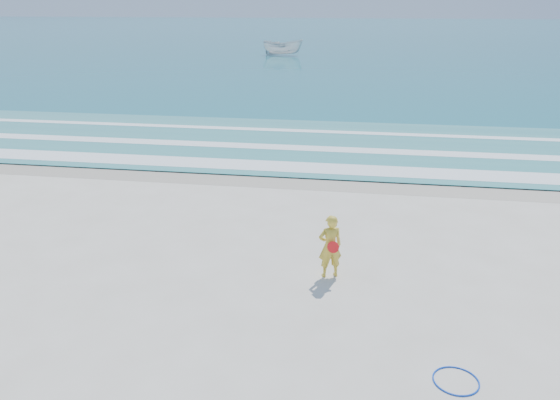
# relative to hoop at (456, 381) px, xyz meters

# --- Properties ---
(ground) EXTENTS (400.00, 400.00, 0.00)m
(ground) POSITION_rel_hoop_xyz_m (-4.29, 1.67, -0.01)
(ground) COLOR silver
(ground) RESTS_ON ground
(wet_sand) EXTENTS (400.00, 2.40, 0.00)m
(wet_sand) POSITION_rel_hoop_xyz_m (-4.29, 10.67, -0.01)
(wet_sand) COLOR #B2A893
(wet_sand) RESTS_ON ground
(ocean) EXTENTS (400.00, 190.00, 0.04)m
(ocean) POSITION_rel_hoop_xyz_m (-4.29, 106.67, 0.01)
(ocean) COLOR #19727F
(ocean) RESTS_ON ground
(shallow) EXTENTS (400.00, 10.00, 0.01)m
(shallow) POSITION_rel_hoop_xyz_m (-4.29, 15.67, 0.03)
(shallow) COLOR #59B7AD
(shallow) RESTS_ON ocean
(foam_near) EXTENTS (400.00, 1.40, 0.01)m
(foam_near) POSITION_rel_hoop_xyz_m (-4.29, 11.97, 0.04)
(foam_near) COLOR white
(foam_near) RESTS_ON shallow
(foam_mid) EXTENTS (400.00, 0.90, 0.01)m
(foam_mid) POSITION_rel_hoop_xyz_m (-4.29, 14.87, 0.04)
(foam_mid) COLOR white
(foam_mid) RESTS_ON shallow
(foam_far) EXTENTS (400.00, 0.60, 0.01)m
(foam_far) POSITION_rel_hoop_xyz_m (-4.29, 18.17, 0.04)
(foam_far) COLOR white
(foam_far) RESTS_ON shallow
(hoop) EXTENTS (0.80, 0.80, 0.03)m
(hoop) POSITION_rel_hoop_xyz_m (0.00, 0.00, 0.00)
(hoop) COLOR #0B3FC6
(hoop) RESTS_ON ground
(boat) EXTENTS (4.70, 1.87, 1.80)m
(boat) POSITION_rel_hoop_xyz_m (-11.91, 57.04, 0.92)
(boat) COLOR silver
(boat) RESTS_ON ocean
(woman) EXTENTS (0.65, 0.54, 1.52)m
(woman) POSITION_rel_hoop_xyz_m (-2.41, 3.44, 0.75)
(woman) COLOR gold
(woman) RESTS_ON ground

